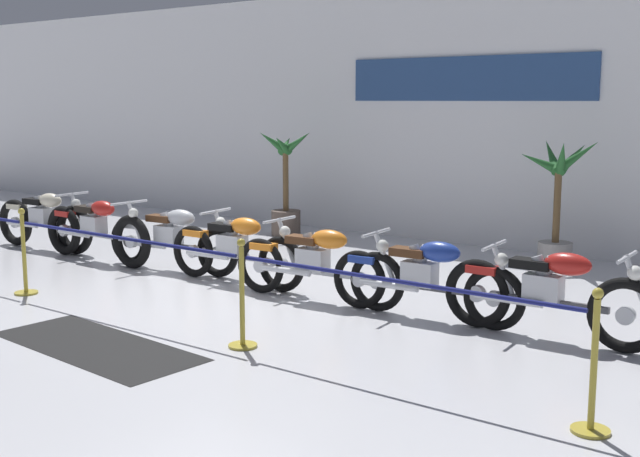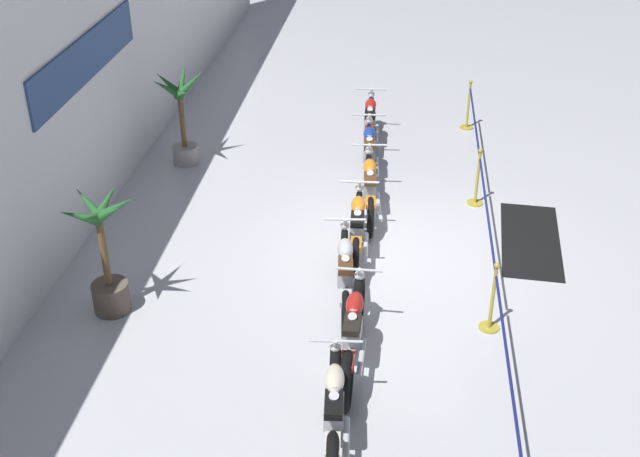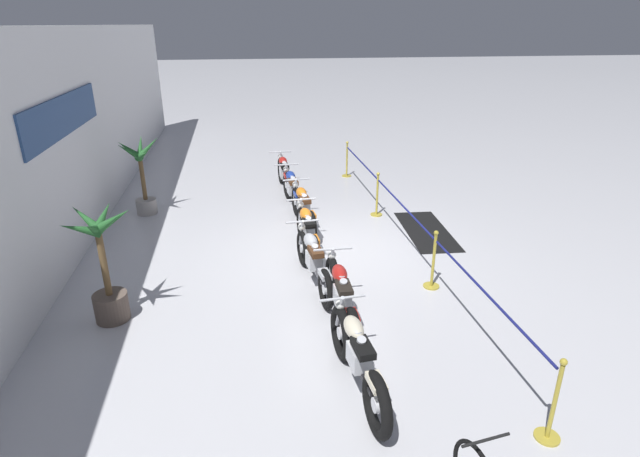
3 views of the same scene
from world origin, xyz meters
name	(u,v)px [view 2 (image 2 of 3)]	position (x,y,z in m)	size (l,w,h in m)	color
ground_plane	(397,254)	(0.00, 0.00, 0.00)	(120.00, 120.00, 0.00)	silver
back_wall	(61,114)	(0.00, 5.12, 2.10)	(28.00, 0.29, 4.20)	white
motorcycle_cream_0	(334,412)	(-4.11, 0.60, 0.47)	(2.16, 0.62, 0.95)	black
motorcycle_red_1	(353,334)	(-2.69, 0.50, 0.47)	(2.35, 0.62, 0.96)	black
motorcycle_silver_2	(345,273)	(-1.33, 0.71, 0.46)	(2.28, 0.62, 0.91)	black
motorcycle_orange_3	(358,228)	(-0.06, 0.63, 0.47)	(2.17, 0.62, 0.92)	black
motorcycle_orange_4	(370,187)	(1.32, 0.53, 0.46)	(2.29, 0.62, 0.92)	black
motorcycle_blue_5	(369,153)	(2.70, 0.62, 0.46)	(2.26, 0.62, 0.91)	black
motorcycle_red_6	(370,123)	(4.05, 0.68, 0.47)	(2.21, 0.62, 0.94)	black
potted_palm_left_of_row	(106,261)	(-1.92, 3.92, 0.82)	(1.02, 0.94, 1.89)	brown
potted_palm_right_of_row	(182,121)	(2.83, 4.13, 0.87)	(1.10, 0.99, 1.86)	gray
stanchion_far_left	(493,271)	(-1.46, -1.29, 0.74)	(10.43, 0.28, 1.05)	gold
stanchion_mid_left	(492,307)	(-1.76, -1.29, 0.36)	(0.28, 0.28, 1.05)	gold
stanchion_mid_right	(477,185)	(1.80, -1.29, 0.36)	(0.28, 0.28, 1.05)	gold
stanchion_far_right	(468,112)	(5.13, -1.29, 0.36)	(0.28, 0.28, 1.05)	gold
floor_banner	(531,240)	(0.66, -2.12, 0.00)	(2.35, 0.92, 0.01)	black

